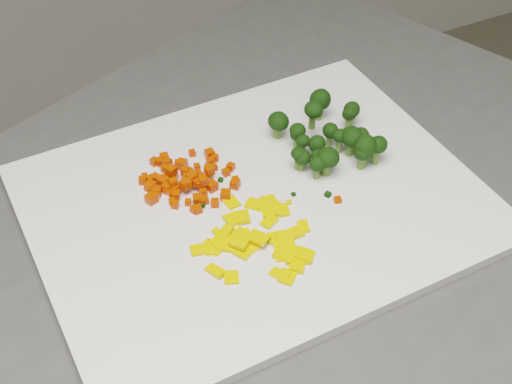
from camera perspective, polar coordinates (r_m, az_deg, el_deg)
name	(u,v)px	position (r m, az deg, el deg)	size (l,w,h in m)	color
cutting_board	(256,203)	(0.77, 0.00, -0.87)	(0.47, 0.37, 0.01)	white
carrot_pile	(189,172)	(0.78, -5.37, 1.59)	(0.10, 0.10, 0.03)	red
pepper_pile	(248,236)	(0.72, -0.64, -3.58)	(0.12, 0.12, 0.02)	yellow
broccoli_pile	(326,129)	(0.82, 5.65, 5.04)	(0.13, 0.13, 0.06)	black
carrot_cube_0	(231,167)	(0.80, -2.04, 2.02)	(0.01, 0.01, 0.01)	red
carrot_cube_1	(160,162)	(0.82, -7.72, 2.43)	(0.01, 0.01, 0.01)	red
carrot_cube_2	(190,177)	(0.79, -5.30, 1.20)	(0.01, 0.01, 0.01)	red
carrot_cube_3	(182,164)	(0.81, -5.95, 2.22)	(0.01, 0.01, 0.01)	red
carrot_cube_4	(198,177)	(0.79, -4.64, 1.17)	(0.01, 0.01, 0.01)	red
carrot_cube_5	(187,184)	(0.77, -5.56, 0.68)	(0.01, 0.01, 0.01)	red
carrot_cube_6	(167,188)	(0.78, -7.15, 0.35)	(0.01, 0.01, 0.01)	red
carrot_cube_7	(226,172)	(0.80, -2.42, 1.58)	(0.01, 0.01, 0.01)	red
carrot_cube_8	(201,201)	(0.76, -4.39, -0.70)	(0.01, 0.01, 0.01)	red
carrot_cube_9	(151,199)	(0.77, -8.38, -0.52)	(0.01, 0.01, 0.01)	red
carrot_cube_10	(203,181)	(0.77, -4.25, 0.90)	(0.01, 0.01, 0.01)	red
carrot_cube_11	(209,170)	(0.79, -3.76, 1.74)	(0.01, 0.01, 0.01)	red
carrot_cube_12	(171,171)	(0.79, -6.79, 1.71)	(0.01, 0.01, 0.01)	red
carrot_cube_13	(215,203)	(0.76, -3.30, -0.88)	(0.01, 0.01, 0.01)	red
carrot_cube_14	(172,202)	(0.77, -6.72, -0.77)	(0.01, 0.01, 0.01)	red
carrot_cube_15	(210,162)	(0.81, -3.68, 2.44)	(0.01, 0.01, 0.01)	red
carrot_cube_16	(176,195)	(0.77, -6.43, -0.25)	(0.01, 0.01, 0.01)	red
carrot_cube_17	(205,200)	(0.77, -4.09, -0.66)	(0.01, 0.01, 0.01)	red
carrot_cube_18	(155,197)	(0.77, -8.07, -0.40)	(0.01, 0.01, 0.01)	red
carrot_cube_19	(164,158)	(0.82, -7.35, 2.74)	(0.01, 0.01, 0.01)	red
carrot_cube_20	(166,178)	(0.79, -7.19, 1.12)	(0.01, 0.01, 0.01)	red
carrot_cube_21	(199,184)	(0.77, -4.58, 0.67)	(0.01, 0.01, 0.01)	red
carrot_cube_22	(226,195)	(0.77, -2.44, -0.24)	(0.01, 0.01, 0.01)	red
carrot_cube_23	(167,163)	(0.81, -7.13, 2.33)	(0.01, 0.01, 0.01)	red
carrot_cube_24	(161,180)	(0.79, -7.63, 0.95)	(0.01, 0.01, 0.01)	red
carrot_cube_25	(235,184)	(0.78, -1.68, 0.65)	(0.01, 0.01, 0.01)	red
carrot_cube_26	(157,191)	(0.78, -7.93, 0.06)	(0.01, 0.01, 0.01)	red
carrot_cube_27	(235,180)	(0.79, -1.66, 0.94)	(0.01, 0.01, 0.01)	red
carrot_cube_28	(174,179)	(0.79, -6.55, 1.04)	(0.01, 0.01, 0.01)	red
carrot_cube_29	(175,189)	(0.78, -6.50, 0.26)	(0.01, 0.01, 0.01)	red
carrot_cube_30	(190,172)	(0.80, -5.29, 1.62)	(0.01, 0.01, 0.01)	red
carrot_cube_31	(198,176)	(0.79, -4.67, 1.30)	(0.01, 0.01, 0.01)	red
carrot_cube_32	(155,178)	(0.80, -8.07, 1.14)	(0.01, 0.01, 0.01)	red
carrot_cube_33	(203,192)	(0.78, -4.24, 0.00)	(0.01, 0.01, 0.01)	red
carrot_cube_34	(154,162)	(0.82, -8.13, 2.42)	(0.01, 0.01, 0.01)	red
carrot_cube_35	(145,177)	(0.80, -8.89, 1.21)	(0.01, 0.01, 0.01)	red
carrot_cube_36	(180,165)	(0.81, -6.08, 2.13)	(0.01, 0.01, 0.01)	red
carrot_cube_37	(166,168)	(0.81, -7.23, 1.94)	(0.01, 0.01, 0.01)	red
carrot_cube_38	(142,181)	(0.80, -9.07, 0.91)	(0.01, 0.01, 0.01)	red
carrot_cube_39	(177,191)	(0.78, -6.33, 0.08)	(0.01, 0.01, 0.01)	red
carrot_cube_40	(153,190)	(0.78, -8.26, 0.20)	(0.01, 0.01, 0.01)	red
carrot_cube_41	(178,163)	(0.81, -6.27, 2.34)	(0.01, 0.01, 0.01)	red
carrot_cube_42	(202,184)	(0.78, -4.38, 0.68)	(0.01, 0.01, 0.01)	red
carrot_cube_43	(185,163)	(0.81, -5.72, 2.36)	(0.01, 0.01, 0.01)	red
carrot_cube_44	(210,154)	(0.82, -3.73, 3.07)	(0.01, 0.01, 0.01)	red
carrot_cube_45	(170,193)	(0.78, -6.86, -0.07)	(0.01, 0.01, 0.01)	red
carrot_cube_46	(192,178)	(0.78, -5.16, 1.15)	(0.01, 0.01, 0.01)	red
carrot_cube_47	(209,174)	(0.79, -3.78, 1.47)	(0.01, 0.01, 0.01)	red
carrot_cube_48	(185,171)	(0.79, -5.70, 1.69)	(0.01, 0.01, 0.01)	red
carrot_cube_49	(173,183)	(0.78, -6.64, 0.74)	(0.01, 0.01, 0.01)	red
carrot_cube_50	(197,167)	(0.81, -4.75, 2.03)	(0.01, 0.01, 0.01)	red
carrot_cube_51	(186,175)	(0.79, -5.61, 1.33)	(0.01, 0.01, 0.01)	red
carrot_cube_52	(201,180)	(0.79, -4.46, 0.98)	(0.01, 0.01, 0.01)	red
carrot_cube_53	(167,185)	(0.79, -7.10, 0.53)	(0.01, 0.01, 0.01)	red
carrot_cube_54	(198,209)	(0.76, -4.69, -1.39)	(0.01, 0.01, 0.01)	red
carrot_cube_55	(215,158)	(0.82, -3.28, 2.74)	(0.01, 0.01, 0.01)	red
carrot_cube_56	(151,186)	(0.79, -8.44, 0.45)	(0.01, 0.01, 0.01)	red
carrot_cube_57	(163,182)	(0.79, -7.44, 0.82)	(0.01, 0.01, 0.01)	red
carrot_cube_58	(188,202)	(0.77, -5.45, -0.83)	(0.01, 0.01, 0.01)	red
carrot_cube_59	(209,169)	(0.79, -3.79, 1.82)	(0.01, 0.01, 0.01)	red
carrot_cube_60	(185,184)	(0.77, -5.69, 0.61)	(0.01, 0.01, 0.01)	red
carrot_cube_61	(186,186)	(0.77, -5.64, 0.51)	(0.01, 0.01, 0.01)	red
carrot_cube_62	(186,178)	(0.78, -5.58, 1.14)	(0.01, 0.01, 0.01)	red
carrot_cube_63	(185,185)	(0.78, -5.72, 0.53)	(0.01, 0.01, 0.01)	red
carrot_cube_64	(196,182)	(0.78, -4.79, 0.84)	(0.01, 0.01, 0.01)	red
carrot_cube_65	(164,169)	(0.81, -7.39, 1.88)	(0.01, 0.01, 0.01)	red
carrot_cube_66	(192,175)	(0.79, -5.12, 1.33)	(0.01, 0.01, 0.01)	red
carrot_cube_67	(212,186)	(0.78, -3.54, 0.47)	(0.01, 0.01, 0.01)	red
carrot_cube_68	(167,190)	(0.78, -7.12, 0.12)	(0.01, 0.01, 0.01)	red
carrot_cube_69	(198,199)	(0.76, -4.68, -0.60)	(0.01, 0.01, 0.01)	red
carrot_cube_70	(194,209)	(0.76, -4.97, -1.39)	(0.01, 0.01, 0.01)	red
carrot_cube_71	(151,179)	(0.80, -8.43, 1.01)	(0.01, 0.01, 0.01)	red
carrot_cube_72	(192,153)	(0.82, -5.13, 3.13)	(0.01, 0.01, 0.01)	red
carrot_cube_73	(175,205)	(0.76, -6.48, -1.02)	(0.01, 0.01, 0.01)	red
carrot_cube_74	(213,167)	(0.80, -3.44, 1.98)	(0.01, 0.01, 0.01)	red
pepper_chunk_0	(287,249)	(0.72, 2.50, -4.59)	(0.01, 0.01, 0.00)	yellow
pepper_chunk_1	(220,243)	(0.72, -2.86, -4.10)	(0.02, 0.02, 0.00)	yellow
pepper_chunk_2	(277,238)	(0.73, 1.72, -3.69)	(0.02, 0.01, 0.00)	yellow
pepper_chunk_3	(242,235)	(0.72, -1.11, -3.47)	(0.01, 0.02, 0.00)	yellow
pepper_chunk_4	(283,210)	(0.76, 2.21, -1.46)	(0.02, 0.01, 0.00)	yellow
pepper_chunk_5	(281,240)	(0.73, 1.99, -3.86)	(0.01, 0.02, 0.00)	yellow
pepper_chunk_6	(304,227)	(0.74, 3.83, -2.77)	(0.02, 0.01, 0.00)	yellow
pepper_chunk_7	(229,245)	(0.72, -2.20, -4.26)	(0.01, 0.02, 0.00)	yellow
pepper_chunk_8	(287,277)	(0.70, 2.51, -6.79)	(0.02, 0.02, 0.00)	yellow
pepper_chunk_9	(282,255)	(0.71, 2.10, -5.05)	(0.02, 0.01, 0.00)	yellow
pepper_chunk_10	(214,249)	(0.72, -3.42, -4.55)	(0.02, 0.02, 0.00)	yellow
pepper_chunk_11	(280,274)	(0.70, 1.90, -6.60)	(0.02, 0.01, 0.00)	yellow
pepper_chunk_12	(269,202)	(0.76, 1.06, -0.78)	(0.02, 0.02, 0.00)	yellow
pepper_chunk_13	(278,208)	(0.76, 1.81, -1.28)	(0.02, 0.01, 0.00)	yellow
pepper_chunk_14	(258,238)	(0.72, 0.19, -3.67)	(0.02, 0.02, 0.00)	yellow
pepper_chunk_15	(271,210)	(0.75, 1.17, -1.49)	(0.02, 0.02, 0.00)	yellow
pepper_chunk_16	(239,246)	(0.72, -1.36, -4.35)	(0.02, 0.01, 0.00)	yellow
pepper_chunk_17	(216,271)	(0.70, -3.26, -6.32)	(0.02, 0.01, 0.00)	yellow
pepper_chunk_18	(266,207)	(0.76, 0.78, -1.21)	(0.02, 0.01, 0.00)	yellow
pepper_chunk_19	(232,203)	(0.76, -1.97, -0.85)	(0.01, 0.02, 0.00)	yellow
pepper_chunk_20	(240,235)	(0.73, -1.30, -3.49)	(0.02, 0.02, 0.00)	yellow
pepper_chunk_21	(251,245)	(0.72, -0.41, -4.24)	(0.02, 0.02, 0.00)	yellow
pepper_chunk_22	(304,255)	(0.71, 3.86, -5.07)	(0.02, 0.02, 0.01)	yellow
pepper_chunk_23	(233,219)	(0.75, -1.88, -2.20)	(0.02, 0.02, 0.00)	yellow
pepper_chunk_24	(293,254)	(0.71, 3.00, -4.97)	(0.02, 0.02, 0.00)	yellow
pepper_chunk_25	(254,204)	(0.76, -0.13, -0.98)	(0.02, 0.02, 0.00)	yellow
pepper_chunk_26	(279,243)	(0.72, 1.84, -4.11)	(0.01, 0.01, 0.00)	yellow
pepper_chunk_27	(241,217)	(0.75, -1.20, -2.04)	(0.02, 0.02, 0.00)	yellow
pepper_chunk_28	(284,238)	(0.73, 2.26, -3.72)	(0.02, 0.02, 0.00)	yellow
pepper_chunk_29	(297,267)	(0.70, 3.29, -5.99)	(0.01, 0.01, 0.00)	yellow
pepper_chunk_30	(225,233)	(0.73, -2.50, -3.28)	(0.02, 0.01, 0.00)	yellow
pepper_chunk_31	(239,243)	(0.71, -1.36, -4.07)	(0.01, 0.02, 0.00)	yellow
pepper_chunk_32	(244,251)	(0.72, -0.99, -4.77)	(0.02, 0.02, 0.00)	yellow
pepper_chunk_33	(296,232)	(0.73, 3.24, -3.23)	(0.01, 0.01, 0.00)	yellow
pepper_chunk_34	(280,253)	(0.71, 1.97, -4.88)	(0.02, 0.01, 0.00)	yellow
pepper_chunk_35	(208,248)	(0.72, -3.90, -4.48)	(0.01, 0.02, 0.00)	yellow
pepper_chunk_36	(269,222)	(0.74, 1.07, -2.38)	(0.02, 0.01, 0.00)	yellow
pepper_chunk_37	(199,250)	(0.72, -4.55, -4.61)	(0.02, 0.01, 0.00)	yellow
pepper_chunk_38	(290,258)	(0.71, 2.76, -5.33)	(0.01, 0.01, 0.00)	yellow
pepper_chunk_39	(231,277)	(0.69, -1.99, -6.85)	(0.01, 0.02, 0.00)	yellow
broccoli_floret_0	(319,105)	(0.87, 5.07, 6.92)	(0.04, 0.04, 0.04)	black
broccoli_floret_1	(327,162)	(0.79, 5.68, 2.38)	(0.04, 0.04, 0.03)	black
broccoli_floret_2	(351,115)	(0.86, 7.58, 6.14)	(0.03, 0.03, 0.03)	black
broccoli_floret_3	(317,161)	(0.80, 4.94, 2.50)	(0.02, 0.02, 0.03)	black
broccoli_floret_4	(278,126)	(0.84, 1.74, 5.31)	(0.03, 0.03, 0.03)	black
broccoli_floret_5	(329,136)	(0.83, 5.89, 4.51)	(0.02, 0.02, 0.03)	black
broccoli_floret_6	(317,168)	(0.79, 4.89, 1.89)	(0.03, 0.03, 0.03)	black
broccoli_floret_7	(297,136)	(0.83, 3.29, 4.49)	(0.03, 0.03, 0.03)	black
broccoli_floret_8	(302,161)	(0.80, 3.66, 2.48)	(0.03, 0.03, 0.03)	black
broccoli_floret_9	(376,151)	(0.81, 9.59, 3.27)	(0.03, 0.03, 0.04)	black
broccoli_floret_10	(339,141)	(0.82, 6.67, 4.05)	(0.03, 0.03, 0.03)	black
broccoli_floret_11	(323,164)	(0.80, 5.37, 2.25)	(0.02, 0.02, 0.03)	black
broccoli_floret_12	(313,116)	(0.83, 4.55, 6.09)	(0.03, 0.03, 0.04)	black
broccoli_floret_13	(302,145)	(0.82, 3.73, 3.74)	(0.02, 0.02, 0.03)	black
broccoli_floret_14	(316,148)	(0.82, 4.83, 3.57)	(0.03, 0.03, 0.03)	black
broccoli_floret_15	(297,159)	(0.80, 3.32, 2.64)	(0.02, 0.02, 0.03)	black
broccoli_floret_16	(364,152)	(0.81, 8.61, 3.16)	(0.04, 0.04, 0.04)	black
broccoli_floret_17	(348,119)	(0.86, 7.41, 5.81)	(0.02, 0.02, 0.03)	black
broccoli_floret_18	(350,142)	(0.82, 7.57, 3.98)	(0.04, 0.04, 0.04)	black
broccoli_floret_19	(360,140)	(0.83, 8.31, 4.17)	(0.03, 0.03, 0.03)	black
broccoli_floret_20	(297,139)	(0.83, 3.26, 4.29)	(0.02, 0.02, 0.03)	black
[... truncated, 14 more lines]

